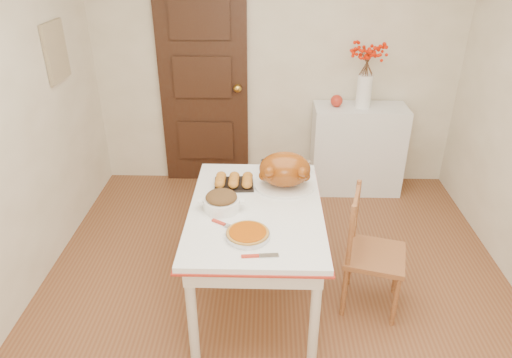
{
  "coord_description": "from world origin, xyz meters",
  "views": [
    {
      "loc": [
        -0.08,
        -2.42,
        2.32
      ],
      "look_at": [
        -0.14,
        0.19,
        0.94
      ],
      "focal_mm": 32.71,
      "sensor_mm": 36.0,
      "label": 1
    }
  ],
  "objects_px": {
    "kitchen_table": "(256,255)",
    "chair_oak": "(375,253)",
    "turkey_platter": "(285,171)",
    "pumpkin_pie": "(248,233)",
    "sideboard": "(357,149)"
  },
  "relations": [
    {
      "from": "kitchen_table",
      "to": "chair_oak",
      "type": "bearing_deg",
      "value": -2.21
    },
    {
      "from": "kitchen_table",
      "to": "chair_oak",
      "type": "distance_m",
      "value": 0.8
    },
    {
      "from": "chair_oak",
      "to": "turkey_platter",
      "type": "distance_m",
      "value": 0.81
    },
    {
      "from": "kitchen_table",
      "to": "pumpkin_pie",
      "type": "relative_size",
      "value": 4.94
    },
    {
      "from": "sideboard",
      "to": "pumpkin_pie",
      "type": "bearing_deg",
      "value": -116.51
    },
    {
      "from": "chair_oak",
      "to": "turkey_platter",
      "type": "xyz_separation_m",
      "value": [
        -0.61,
        0.29,
        0.45
      ]
    },
    {
      "from": "kitchen_table",
      "to": "pumpkin_pie",
      "type": "distance_m",
      "value": 0.53
    },
    {
      "from": "turkey_platter",
      "to": "pumpkin_pie",
      "type": "relative_size",
      "value": 1.59
    },
    {
      "from": "chair_oak",
      "to": "turkey_platter",
      "type": "height_order",
      "value": "turkey_platter"
    },
    {
      "from": "sideboard",
      "to": "pumpkin_pie",
      "type": "distance_m",
      "value": 2.24
    },
    {
      "from": "turkey_platter",
      "to": "sideboard",
      "type": "bearing_deg",
      "value": 44.18
    },
    {
      "from": "turkey_platter",
      "to": "pumpkin_pie",
      "type": "xyz_separation_m",
      "value": [
        -0.23,
        -0.59,
        -0.1
      ]
    },
    {
      "from": "sideboard",
      "to": "chair_oak",
      "type": "relative_size",
      "value": 1.0
    },
    {
      "from": "sideboard",
      "to": "chair_oak",
      "type": "height_order",
      "value": "same"
    },
    {
      "from": "chair_oak",
      "to": "pumpkin_pie",
      "type": "relative_size",
      "value": 3.4
    }
  ]
}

